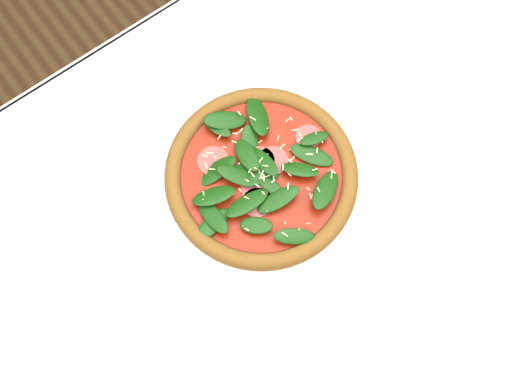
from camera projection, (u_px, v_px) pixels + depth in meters
ground at (281, 288)px, 1.53m from camera, size 6.00×6.00×0.00m
dining_table at (298, 222)px, 0.92m from camera, size 1.21×0.81×0.75m
plate at (261, 178)px, 0.83m from camera, size 0.32×0.32×0.01m
pizza at (261, 174)px, 0.81m from camera, size 0.33×0.33×0.04m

